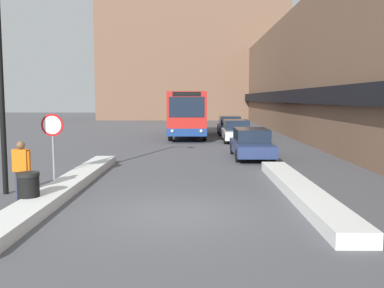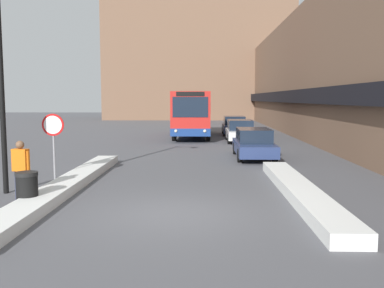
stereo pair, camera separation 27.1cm
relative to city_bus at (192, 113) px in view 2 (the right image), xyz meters
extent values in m
plane|color=#515156|center=(0.11, -21.89, -1.83)|extent=(160.00, 160.00, 0.00)
cube|color=brown|center=(10.11, 2.11, 2.91)|extent=(5.00, 60.00, 9.48)
cube|color=black|center=(7.36, 2.11, 1.22)|extent=(0.50, 60.00, 0.90)
cube|color=brown|center=(0.11, 28.82, 6.19)|extent=(26.00, 8.00, 16.03)
cube|color=silver|center=(-3.49, -19.22, -1.68)|extent=(0.90, 12.06, 0.30)
cube|color=silver|center=(3.71, -19.87, -1.66)|extent=(0.90, 9.22, 0.35)
cube|color=red|center=(0.00, 0.01, 0.09)|extent=(2.58, 10.07, 2.90)
cube|color=navy|center=(0.00, 0.01, -1.10)|extent=(2.60, 10.09, 0.51)
cube|color=#192333|center=(0.00, 0.01, 0.50)|extent=(2.61, 9.26, 0.80)
cube|color=#192333|center=(0.00, -5.04, 0.53)|extent=(2.27, 0.03, 1.30)
cube|color=black|center=(0.00, -5.04, 1.36)|extent=(1.81, 0.03, 0.28)
sphere|color=#F2EAC6|center=(-0.93, -5.05, -1.01)|extent=(0.20, 0.20, 0.20)
sphere|color=#F2EAC6|center=(0.93, -5.05, -1.01)|extent=(0.20, 0.20, 0.20)
cylinder|color=black|center=(-1.17, -3.11, -1.27)|extent=(0.28, 1.11, 1.11)
cylinder|color=black|center=(1.17, -3.11, -1.27)|extent=(0.28, 1.11, 1.11)
cylinder|color=black|center=(-1.17, 3.13, -1.27)|extent=(0.28, 1.11, 1.11)
cylinder|color=black|center=(1.17, 3.13, -1.27)|extent=(0.28, 1.11, 1.11)
cube|color=navy|center=(3.31, -11.61, -1.31)|extent=(1.76, 4.67, 0.54)
cube|color=#192333|center=(3.31, -11.49, -0.72)|extent=(1.55, 2.57, 0.64)
cylinder|color=black|center=(4.11, -13.06, -1.52)|extent=(0.20, 0.62, 0.62)
cylinder|color=black|center=(2.51, -13.06, -1.52)|extent=(0.20, 0.62, 0.62)
cylinder|color=black|center=(4.11, -10.16, -1.52)|extent=(0.20, 0.62, 0.62)
cylinder|color=black|center=(2.51, -10.16, -1.52)|extent=(0.20, 0.62, 0.62)
cube|color=silver|center=(3.31, -3.69, -1.29)|extent=(1.78, 4.40, 0.55)
cube|color=#192333|center=(3.31, -3.58, -0.68)|extent=(1.57, 2.42, 0.67)
cylinder|color=black|center=(4.12, -5.05, -1.51)|extent=(0.20, 0.65, 0.65)
cylinder|color=black|center=(2.49, -5.05, -1.51)|extent=(0.20, 0.65, 0.65)
cylinder|color=black|center=(4.12, -2.32, -1.51)|extent=(0.20, 0.65, 0.65)
cylinder|color=black|center=(2.49, -2.32, -1.51)|extent=(0.20, 0.65, 0.65)
cube|color=navy|center=(3.31, 1.81, -1.29)|extent=(1.81, 4.33, 0.58)
cube|color=#192333|center=(3.31, 1.92, -0.66)|extent=(1.59, 2.38, 0.68)
cylinder|color=black|center=(4.13, 0.47, -1.52)|extent=(0.20, 0.62, 0.62)
cylinder|color=black|center=(2.48, 0.47, -1.52)|extent=(0.20, 0.62, 0.62)
cylinder|color=black|center=(4.13, 3.15, -1.52)|extent=(0.20, 0.62, 0.62)
cylinder|color=black|center=(2.48, 3.15, -1.52)|extent=(0.20, 0.62, 0.62)
cylinder|color=gray|center=(-4.29, -17.91, -0.64)|extent=(0.07, 0.07, 2.37)
cylinder|color=red|center=(-4.29, -17.93, 0.17)|extent=(0.76, 0.03, 0.76)
cylinder|color=white|center=(-4.29, -17.94, 0.17)|extent=(0.62, 0.01, 0.62)
cylinder|color=black|center=(-5.19, -19.67, 1.86)|extent=(0.16, 0.16, 7.38)
cylinder|color=#333851|center=(-4.45, -20.53, -1.41)|extent=(0.13, 0.13, 0.84)
cylinder|color=#333851|center=(-4.16, -20.60, -1.41)|extent=(0.13, 0.13, 0.84)
cube|color=orange|center=(-4.31, -20.57, -0.67)|extent=(0.49, 0.31, 0.63)
sphere|color=brown|center=(-4.31, -20.57, -0.24)|extent=(0.23, 0.23, 0.23)
cylinder|color=orange|center=(-4.53, -20.51, -0.70)|extent=(0.10, 0.10, 0.60)
cylinder|color=orange|center=(-4.09, -20.62, -0.70)|extent=(0.10, 0.10, 0.60)
cylinder|color=black|center=(-3.83, -21.34, -1.40)|extent=(0.56, 0.56, 0.85)
cylinder|color=black|center=(-3.83, -21.34, -0.93)|extent=(0.59, 0.59, 0.10)
camera|label=1|loc=(0.59, -32.38, 1.05)|focal=40.00mm
camera|label=2|loc=(0.87, -32.38, 1.05)|focal=40.00mm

